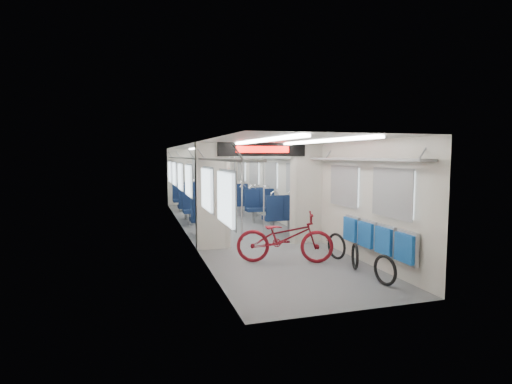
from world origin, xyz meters
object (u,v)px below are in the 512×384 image
Objects in this scene: flip_bench at (376,238)px; seat_bay_near_left at (203,210)px; bike_hoop_b at (355,258)px; bike_hoop_a at (385,272)px; stanchion_far_right at (235,183)px; seat_bay_far_left at (189,198)px; seat_bay_far_right at (243,198)px; stanchion_far_left at (219,184)px; seat_bay_near_right at (270,208)px; stanchion_near_right at (264,191)px; bike_hoop_c at (336,247)px; stanchion_near_left at (242,193)px; bicycle at (285,237)px.

flip_bench is 1.08× the size of seat_bay_near_left.
seat_bay_near_left is (-1.96, 4.65, 0.32)m from bike_hoop_b.
stanchion_far_right is at bearing 94.97° from bike_hoop_a.
flip_bench is at bearing 66.38° from bike_hoop_a.
seat_bay_far_left is at bearing 104.73° from bike_hoop_b.
stanchion_far_left reaches higher than seat_bay_far_right.
flip_bench reaches higher than bike_hoop_a.
stanchion_far_left reaches higher than seat_bay_near_left.
bike_hoop_b is 6.14m from stanchion_far_left.
seat_bay_near_right is 0.93× the size of stanchion_far_right.
flip_bench is at bearing -84.72° from seat_bay_near_right.
stanchion_near_right reaches higher than seat_bay_near_left.
stanchion_far_left is (-1.27, 5.22, 0.92)m from bike_hoop_c.
seat_bay_far_right is at bearing 90.72° from bike_hoop_b.
bike_hoop_c is 0.22× the size of stanchion_near_right.
bike_hoop_c is 0.23× the size of seat_bay_far_left.
bike_hoop_a is 5.91m from seat_bay_near_left.
seat_bay_far_left is (-1.98, 6.75, 0.33)m from bike_hoop_c.
bike_hoop_c is 5.45m from stanchion_far_left.
stanchion_far_left is at bearing 103.66° from bike_hoop_c.
stanchion_far_right reaches higher than bike_hoop_a.
stanchion_far_left is (0.06, 3.04, 0.00)m from stanchion_near_left.
stanchion_far_left reaches higher than bike_hoop_a.
seat_bay_near_left is 2.82m from seat_bay_far_left.
bike_hoop_a is at bearing -70.75° from seat_bay_near_left.
bike_hoop_b is 0.20× the size of stanchion_far_right.
bike_hoop_b is 0.20× the size of stanchion_near_right.
seat_bay_far_left reaches higher than flip_bench.
bicycle reaches higher than bike_hoop_b.
stanchion_far_left reaches higher than seat_bay_near_right.
bike_hoop_a is 0.21× the size of stanchion_near_right.
bike_hoop_a is 8.36m from seat_bay_far_right.
seat_bay_far_left is at bearing 179.14° from seat_bay_far_right.
stanchion_near_right is at bearing 102.67° from bike_hoop_b.
stanchion_far_right is (-0.97, 6.46, 0.57)m from flip_bench.
stanchion_far_left is at bearing 126.91° from seat_bay_near_right.
seat_bay_far_left reaches higher than seat_bay_near_right.
seat_bay_near_right is at bearing 4.88° from bicycle.
stanchion_near_left is (-1.22, -1.50, 0.60)m from seat_bay_near_right.
bike_hoop_b is (-0.33, 0.13, -0.37)m from flip_bench.
seat_bay_near_right is (-0.42, 4.53, -0.03)m from flip_bench.
stanchion_far_right is (-0.67, 5.61, 0.92)m from bike_hoop_c.
bike_hoop_a is at bearing -80.40° from stanchion_near_right.
seat_bay_far_right is (-0.07, 8.36, 0.31)m from bike_hoop_a.
stanchion_far_right is (-0.56, 1.93, 0.60)m from seat_bay_near_right.
bike_hoop_b is 4.41m from seat_bay_near_right.
bike_hoop_a is 0.21× the size of stanchion_far_right.
seat_bay_near_left is at bearing 129.43° from stanchion_near_right.
stanchion_far_left and stanchion_far_right have the same top height.
stanchion_near_left is at bearing -91.13° from stanchion_far_left.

